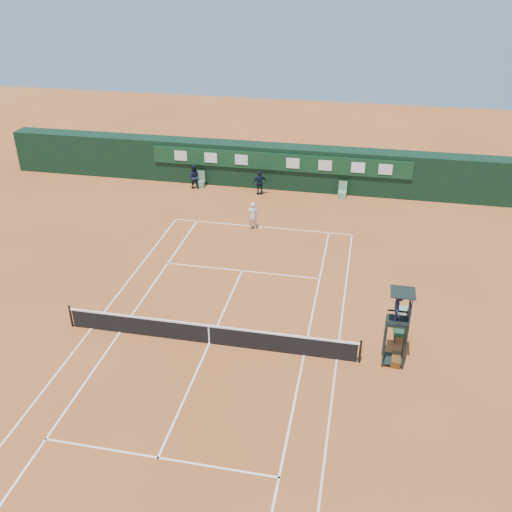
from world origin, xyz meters
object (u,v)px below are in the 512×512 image
(tennis_net, at_px, (209,334))
(player, at_px, (253,216))
(player_bench, at_px, (403,326))
(umpire_chair, at_px, (399,313))
(cooler, at_px, (405,315))

(tennis_net, bearing_deg, player, 92.41)
(tennis_net, height_order, player_bench, same)
(umpire_chair, height_order, cooler, umpire_chair)
(tennis_net, height_order, umpire_chair, umpire_chair)
(player, bearing_deg, umpire_chair, 99.86)
(tennis_net, relative_size, umpire_chair, 3.77)
(player_bench, relative_size, cooler, 1.86)
(tennis_net, distance_m, player, 11.55)
(tennis_net, distance_m, cooler, 8.96)
(umpire_chair, xyz_separation_m, cooler, (0.58, 3.10, -2.13))
(player, bearing_deg, player_bench, 106.35)
(player_bench, bearing_deg, umpire_chair, -103.71)
(tennis_net, relative_size, player, 7.40)
(umpire_chair, relative_size, cooler, 5.30)
(umpire_chair, height_order, player_bench, umpire_chair)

